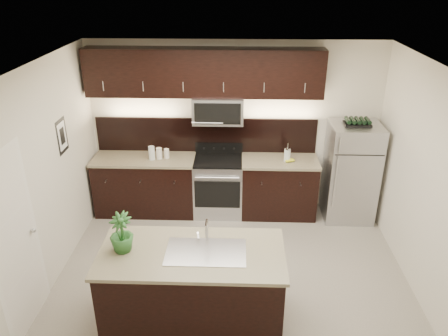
# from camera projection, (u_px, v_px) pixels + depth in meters

# --- Properties ---
(ground) EXTENTS (4.50, 4.50, 0.00)m
(ground) POSITION_uv_depth(u_px,v_px,m) (232.00, 278.00, 5.63)
(ground) COLOR gray
(ground) RESTS_ON ground
(room_walls) EXTENTS (4.52, 4.02, 2.71)m
(room_walls) POSITION_uv_depth(u_px,v_px,m) (223.00, 160.00, 4.88)
(room_walls) COLOR beige
(room_walls) RESTS_ON ground
(counter_run) EXTENTS (3.51, 0.65, 0.94)m
(counter_run) POSITION_uv_depth(u_px,v_px,m) (205.00, 186.00, 6.97)
(counter_run) COLOR black
(counter_run) RESTS_ON ground
(upper_fixtures) EXTENTS (3.49, 0.40, 1.66)m
(upper_fixtures) POSITION_uv_depth(u_px,v_px,m) (206.00, 80.00, 6.40)
(upper_fixtures) COLOR black
(upper_fixtures) RESTS_ON counter_run
(island) EXTENTS (1.96, 0.96, 0.94)m
(island) POSITION_uv_depth(u_px,v_px,m) (193.00, 287.00, 4.77)
(island) COLOR black
(island) RESTS_ON ground
(sink_faucet) EXTENTS (0.84, 0.50, 0.28)m
(sink_faucet) POSITION_uv_depth(u_px,v_px,m) (206.00, 250.00, 4.57)
(sink_faucet) COLOR silver
(sink_faucet) RESTS_ON island
(refrigerator) EXTENTS (0.74, 0.67, 1.54)m
(refrigerator) POSITION_uv_depth(u_px,v_px,m) (351.00, 172.00, 6.72)
(refrigerator) COLOR #B2B2B7
(refrigerator) RESTS_ON ground
(wine_rack) EXTENTS (0.38, 0.24, 0.09)m
(wine_rack) POSITION_uv_depth(u_px,v_px,m) (358.00, 122.00, 6.38)
(wine_rack) COLOR black
(wine_rack) RESTS_ON refrigerator
(plant) EXTENTS (0.31, 0.31, 0.44)m
(plant) POSITION_uv_depth(u_px,v_px,m) (121.00, 233.00, 4.51)
(plant) COLOR #255622
(plant) RESTS_ON island
(canisters) EXTENTS (0.31, 0.15, 0.21)m
(canisters) POSITION_uv_depth(u_px,v_px,m) (157.00, 153.00, 6.74)
(canisters) COLOR silver
(canisters) RESTS_ON counter_run
(french_press) EXTENTS (0.10, 0.10, 0.29)m
(french_press) POSITION_uv_depth(u_px,v_px,m) (287.00, 155.00, 6.64)
(french_press) COLOR silver
(french_press) RESTS_ON counter_run
(bananas) EXTENTS (0.19, 0.17, 0.05)m
(bananas) POSITION_uv_depth(u_px,v_px,m) (287.00, 160.00, 6.65)
(bananas) COLOR yellow
(bananas) RESTS_ON counter_run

